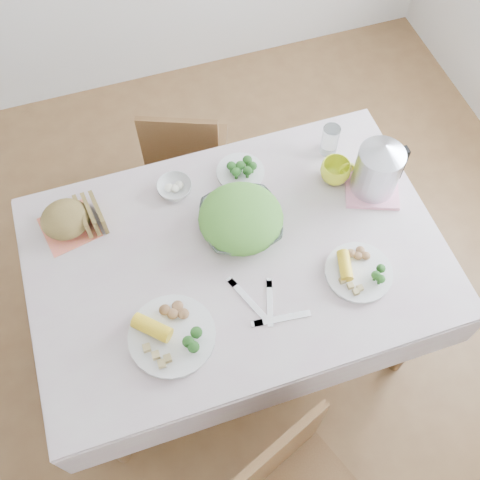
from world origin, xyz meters
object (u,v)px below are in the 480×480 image
object	(u,v)px
dining_table	(237,298)
dinner_plate_left	(172,336)
salad_bowl	(241,222)
electric_kettle	(378,169)
yellow_mug	(335,172)
dinner_plate_right	(359,272)
chair_far	(187,143)

from	to	relation	value
dining_table	dinner_plate_left	world-z (taller)	dinner_plate_left
salad_bowl	dinner_plate_left	xyz separation A→B (m)	(-0.35, -0.34, -0.03)
dining_table	salad_bowl	size ratio (longest dim) A/B	4.77
electric_kettle	dining_table	bearing A→B (deg)	-154.29
salad_bowl	yellow_mug	xyz separation A→B (m)	(0.42, 0.10, 0.01)
dinner_plate_left	dining_table	bearing A→B (deg)	37.96
dinner_plate_left	dinner_plate_right	size ratio (longest dim) A/B	1.22
dinner_plate_left	yellow_mug	xyz separation A→B (m)	(0.77, 0.44, 0.04)
salad_bowl	dinner_plate_left	world-z (taller)	salad_bowl
chair_far	electric_kettle	bearing A→B (deg)	151.65
dinner_plate_right	salad_bowl	bearing A→B (deg)	136.79
dinner_plate_right	dinner_plate_left	bearing A→B (deg)	-178.04
dining_table	salad_bowl	xyz separation A→B (m)	(0.05, 0.10, 0.42)
dinner_plate_left	electric_kettle	size ratio (longest dim) A/B	1.22
dinner_plate_left	chair_far	bearing A→B (deg)	73.22
yellow_mug	salad_bowl	bearing A→B (deg)	-166.63
dining_table	salad_bowl	distance (m)	0.44
dining_table	salad_bowl	world-z (taller)	salad_bowl
dinner_plate_left	electric_kettle	distance (m)	0.97
dinner_plate_left	electric_kettle	world-z (taller)	electric_kettle
chair_far	yellow_mug	world-z (taller)	chair_far
yellow_mug	electric_kettle	size ratio (longest dim) A/B	0.49
salad_bowl	yellow_mug	bearing A→B (deg)	13.37
dinner_plate_right	yellow_mug	size ratio (longest dim) A/B	2.06
dining_table	electric_kettle	xyz separation A→B (m)	(0.59, 0.12, 0.51)
chair_far	yellow_mug	distance (m)	0.83
yellow_mug	chair_far	bearing A→B (deg)	126.97
chair_far	electric_kettle	distance (m)	0.99
dining_table	dinner_plate_right	world-z (taller)	dinner_plate_right
dining_table	yellow_mug	bearing A→B (deg)	23.39
dining_table	yellow_mug	world-z (taller)	yellow_mug
salad_bowl	yellow_mug	world-z (taller)	yellow_mug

